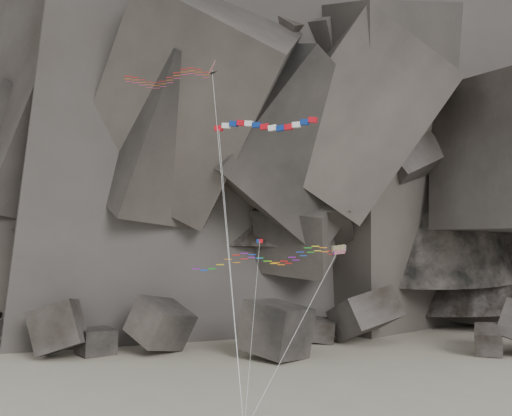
{
  "coord_description": "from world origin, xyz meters",
  "views": [
    {
      "loc": [
        1.07,
        -53.74,
        16.27
      ],
      "look_at": [
        0.8,
        6.0,
        18.36
      ],
      "focal_mm": 45.0,
      "sensor_mm": 36.0,
      "label": 1
    }
  ],
  "objects_px": {
    "parafoil_kite": "(262,258)",
    "banner_kite": "(264,127)",
    "pennant_kite": "(257,275)",
    "delta_kite": "(164,78)"
  },
  "relations": [
    {
      "from": "delta_kite",
      "to": "pennant_kite",
      "type": "distance_m",
      "value": 19.92
    },
    {
      "from": "delta_kite",
      "to": "pennant_kite",
      "type": "relative_size",
      "value": 2.16
    },
    {
      "from": "pennant_kite",
      "to": "banner_kite",
      "type": "bearing_deg",
      "value": 91.56
    },
    {
      "from": "banner_kite",
      "to": "pennant_kite",
      "type": "xyz_separation_m",
      "value": [
        -0.66,
        -5.05,
        -12.88
      ]
    },
    {
      "from": "parafoil_kite",
      "to": "banner_kite",
      "type": "bearing_deg",
      "value": 64.31
    },
    {
      "from": "delta_kite",
      "to": "banner_kite",
      "type": "height_order",
      "value": "delta_kite"
    },
    {
      "from": "banner_kite",
      "to": "parafoil_kite",
      "type": "bearing_deg",
      "value": -74.84
    },
    {
      "from": "parafoil_kite",
      "to": "pennant_kite",
      "type": "relative_size",
      "value": 0.97
    },
    {
      "from": "delta_kite",
      "to": "parafoil_kite",
      "type": "bearing_deg",
      "value": -17.05
    },
    {
      "from": "pennant_kite",
      "to": "parafoil_kite",
      "type": "bearing_deg",
      "value": 83.68
    }
  ]
}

